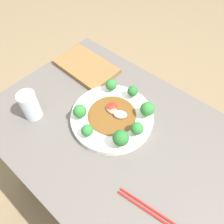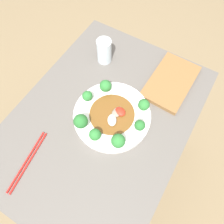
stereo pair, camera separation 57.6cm
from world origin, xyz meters
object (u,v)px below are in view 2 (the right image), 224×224
at_px(broccoli_southwest, 118,141).
at_px(chopsticks, 28,161).
at_px(broccoli_west, 95,135).
at_px(broccoli_southeast, 144,105).
at_px(plate, 112,116).
at_px(stirfry_center, 114,114).
at_px(drinking_glass, 104,51).
at_px(broccoli_north, 87,96).
at_px(cutting_board, 171,82).
at_px(broccoli_south, 140,125).
at_px(broccoli_northwest, 81,121).
at_px(broccoli_northeast, 105,86).

height_order(broccoli_southwest, chopsticks, broccoli_southwest).
distance_m(broccoli_west, broccoli_southwest, 0.09).
bearing_deg(broccoli_southeast, broccoli_southwest, 176.69).
relative_size(broccoli_west, chopsticks, 0.22).
xyz_separation_m(plate, broccoli_southwest, (-0.10, -0.08, 0.05)).
distance_m(stirfry_center, drinking_glass, 0.31).
relative_size(broccoli_north, chopsticks, 0.21).
height_order(broccoli_north, cutting_board, broccoli_north).
distance_m(broccoli_north, cutting_board, 0.38).
xyz_separation_m(broccoli_west, broccoli_southwest, (0.02, -0.09, 0.01)).
distance_m(plate, broccoli_south, 0.13).
bearing_deg(broccoli_southwest, chopsticks, 130.87).
bearing_deg(broccoli_west, chopsticks, 139.85).
distance_m(broccoli_north, broccoli_south, 0.24).
relative_size(broccoli_southeast, broccoli_south, 0.99).
distance_m(broccoli_southwest, stirfry_center, 0.13).
relative_size(broccoli_northwest, chopsticks, 0.29).
xyz_separation_m(broccoli_northeast, stirfry_center, (-0.08, -0.09, -0.03)).
distance_m(broccoli_north, broccoli_west, 0.17).
distance_m(broccoli_south, broccoli_northwest, 0.22).
relative_size(broccoli_northeast, stirfry_center, 0.32).
bearing_deg(cutting_board, broccoli_northwest, 150.97).
height_order(broccoli_west, broccoli_northeast, broccoli_northeast).
relative_size(broccoli_south, broccoli_southwest, 0.83).
relative_size(broccoli_southeast, cutting_board, 0.19).
bearing_deg(cutting_board, drinking_glass, 96.63).
height_order(plate, drinking_glass, drinking_glass).
bearing_deg(broccoli_northwest, broccoli_southeast, -41.56).
distance_m(broccoli_northeast, broccoli_northwest, 0.19).
xyz_separation_m(broccoli_north, broccoli_west, (-0.12, -0.12, 0.00)).
bearing_deg(broccoli_west, stirfry_center, -5.12).
xyz_separation_m(broccoli_southeast, broccoli_west, (-0.20, 0.10, 0.00)).
xyz_separation_m(broccoli_north, cutting_board, (0.27, -0.26, -0.04)).
bearing_deg(cutting_board, plate, 153.70).
xyz_separation_m(stirfry_center, drinking_glass, (0.24, 0.19, 0.03)).
distance_m(stirfry_center, chopsticks, 0.37).
distance_m(broccoli_southeast, broccoli_southwest, 0.18).
relative_size(stirfry_center, drinking_glass, 1.57).
height_order(broccoli_southeast, broccoli_north, broccoli_southeast).
bearing_deg(stirfry_center, plate, 96.08).
bearing_deg(broccoli_northwest, broccoli_west, -100.91).
bearing_deg(broccoli_south, broccoli_west, 133.02).
bearing_deg(broccoli_northeast, cutting_board, -48.44).
relative_size(broccoli_west, drinking_glass, 0.47).
bearing_deg(stirfry_center, broccoli_west, 174.88).
relative_size(plate, broccoli_northwest, 4.39).
distance_m(broccoli_northeast, broccoli_southwest, 0.25).
xyz_separation_m(broccoli_southeast, broccoli_northeast, (-0.00, 0.18, 0.00)).
xyz_separation_m(plate, broccoli_northwest, (-0.10, 0.07, 0.05)).
bearing_deg(stirfry_center, broccoli_southeast, -45.25).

